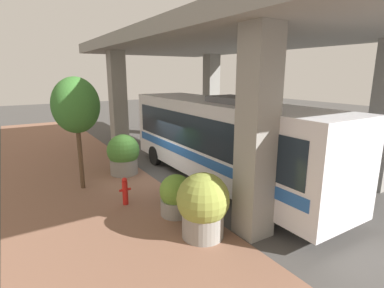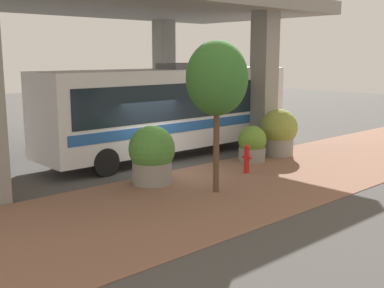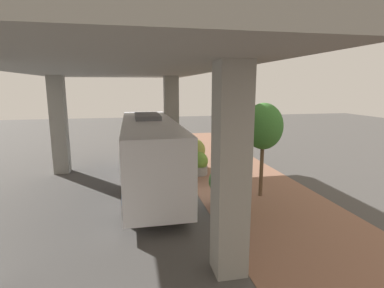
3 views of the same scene
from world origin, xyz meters
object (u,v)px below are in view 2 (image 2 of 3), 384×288
(fire_hydrant, at_px, (247,159))
(planter_middle, at_px, (252,144))
(planter_back, at_px, (279,132))
(planter_front, at_px, (152,155))
(street_tree_near, at_px, (217,79))
(bus, at_px, (171,106))

(fire_hydrant, bearing_deg, planter_middle, -54.44)
(planter_middle, xyz_separation_m, planter_back, (-0.02, -1.66, 0.32))
(planter_front, relative_size, planter_back, 0.98)
(planter_back, relative_size, street_tree_near, 0.43)
(bus, xyz_separation_m, planter_back, (-3.12, -3.25, -1.08))
(planter_front, bearing_deg, bus, -47.62)
(fire_hydrant, relative_size, planter_front, 0.54)
(fire_hydrant, distance_m, planter_front, 3.58)
(fire_hydrant, xyz_separation_m, planter_front, (1.14, 3.36, 0.43))
(bus, relative_size, street_tree_near, 2.50)
(fire_hydrant, height_order, planter_front, planter_front)
(planter_middle, height_order, street_tree_near, street_tree_near)
(planter_front, bearing_deg, fire_hydrant, -108.78)
(bus, xyz_separation_m, planter_middle, (-3.09, -1.59, -1.39))
(planter_back, bearing_deg, fire_hydrant, 109.47)
(fire_hydrant, relative_size, planter_back, 0.53)
(planter_front, bearing_deg, street_tree_near, -158.17)
(planter_back, bearing_deg, planter_front, 90.34)
(street_tree_near, bearing_deg, bus, -26.38)
(fire_hydrant, bearing_deg, planter_back, -70.53)
(planter_middle, bearing_deg, bus, 27.24)
(planter_back, bearing_deg, street_tree_near, 110.16)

